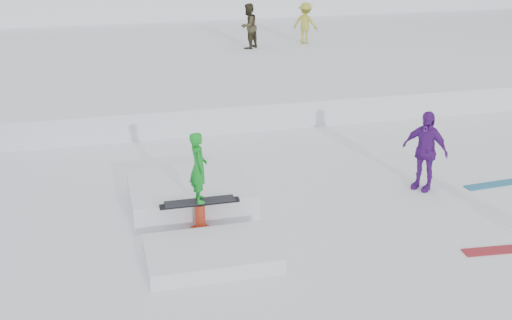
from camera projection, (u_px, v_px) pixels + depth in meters
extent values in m
plane|color=white|center=(257.00, 253.00, 12.13)|extent=(120.00, 120.00, 0.00)
cube|color=white|center=(160.00, 59.00, 26.45)|extent=(50.00, 18.00, 0.80)
imported|color=#352E1C|center=(248.00, 26.00, 26.14)|extent=(1.12, 1.11, 1.82)
imported|color=#ABA833|center=(305.00, 23.00, 27.15)|extent=(1.26, 1.21, 1.72)
imported|color=#5B1C89|center=(425.00, 150.00, 14.67)|extent=(1.02, 1.16, 1.88)
cube|color=maroon|center=(499.00, 250.00, 12.22)|extent=(1.42, 0.40, 0.03)
cube|color=#23698A|center=(492.00, 185.00, 15.16)|extent=(1.42, 0.38, 0.03)
cube|color=white|center=(190.00, 194.00, 14.04)|extent=(2.60, 2.20, 0.54)
cube|color=white|center=(212.00, 253.00, 11.82)|extent=(2.40, 1.60, 0.30)
cylinder|color=#CD4125|center=(201.00, 230.00, 12.95)|extent=(0.44, 0.44, 0.06)
cylinder|color=#CD4125|center=(200.00, 218.00, 12.85)|extent=(0.20, 0.20, 0.60)
cube|color=black|center=(200.00, 203.00, 12.73)|extent=(1.60, 0.16, 0.06)
cube|color=black|center=(200.00, 201.00, 12.72)|extent=(1.40, 0.28, 0.03)
imported|color=#0E9521|center=(198.00, 167.00, 12.46)|extent=(0.34, 0.52, 1.42)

